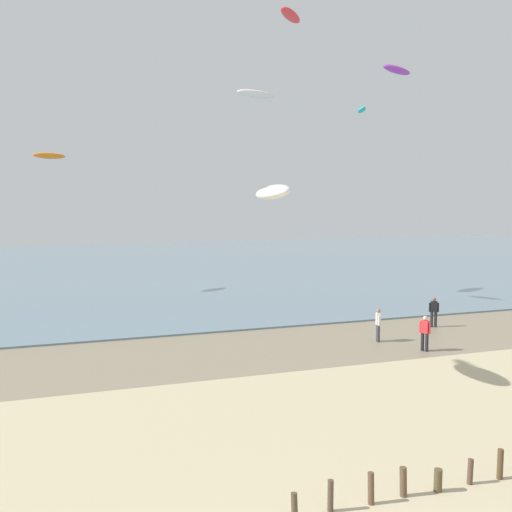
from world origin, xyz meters
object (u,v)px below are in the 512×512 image
(kite_aloft_3, at_px, (273,192))
(kite_aloft_4, at_px, (49,156))
(person_left_flank, at_px, (434,311))
(kite_aloft_7, at_px, (290,15))
(kite_aloft_0, at_px, (362,110))
(kite_aloft_1, at_px, (255,94))
(person_nearest_camera, at_px, (425,332))
(person_right_flank, at_px, (378,324))
(kite_aloft_6, at_px, (397,70))

(kite_aloft_3, distance_m, kite_aloft_4, 27.84)
(person_left_flank, xyz_separation_m, kite_aloft_7, (-6.46, 5.82, 17.25))
(kite_aloft_0, relative_size, kite_aloft_1, 0.71)
(kite_aloft_7, bearing_deg, kite_aloft_4, 81.82)
(person_left_flank, distance_m, kite_aloft_0, 27.68)
(kite_aloft_1, bearing_deg, person_nearest_camera, -105.51)
(person_right_flank, relative_size, kite_aloft_0, 0.71)
(person_left_flank, distance_m, kite_aloft_7, 19.32)
(kite_aloft_0, bearing_deg, kite_aloft_7, -15.67)
(kite_aloft_3, height_order, kite_aloft_4, kite_aloft_4)
(person_nearest_camera, height_order, kite_aloft_6, kite_aloft_6)
(person_nearest_camera, xyz_separation_m, kite_aloft_1, (-2.18, 17.88, 13.89))
(person_right_flank, bearing_deg, kite_aloft_1, 94.14)
(person_nearest_camera, xyz_separation_m, person_left_flank, (3.79, 4.51, 0.00))
(kite_aloft_1, xyz_separation_m, kite_aloft_3, (-6.67, -20.53, -7.31))
(kite_aloft_0, xyz_separation_m, kite_aloft_3, (-20.37, -29.35, -8.06))
(person_nearest_camera, distance_m, kite_aloft_7, 20.28)
(person_nearest_camera, distance_m, kite_aloft_0, 32.55)
(kite_aloft_3, relative_size, kite_aloft_7, 1.09)
(person_right_flank, distance_m, kite_aloft_4, 28.04)
(person_left_flank, height_order, kite_aloft_1, kite_aloft_1)
(person_left_flank, relative_size, kite_aloft_6, 0.50)
(person_left_flank, bearing_deg, person_right_flank, -157.21)
(kite_aloft_1, height_order, kite_aloft_7, kite_aloft_7)
(kite_aloft_4, bearing_deg, kite_aloft_3, -107.84)
(person_nearest_camera, xyz_separation_m, kite_aloft_0, (11.51, 26.69, 14.64))
(person_right_flank, distance_m, kite_aloft_7, 19.03)
(kite_aloft_3, relative_size, kite_aloft_6, 0.95)
(kite_aloft_0, bearing_deg, person_right_flank, -2.19)
(kite_aloft_1, bearing_deg, person_left_flank, -88.39)
(person_left_flank, relative_size, kite_aloft_3, 0.52)
(person_left_flank, bearing_deg, kite_aloft_4, 135.78)
(kite_aloft_1, distance_m, kite_aloft_6, 10.63)
(kite_aloft_7, bearing_deg, kite_aloft_0, -3.89)
(kite_aloft_6, bearing_deg, kite_aloft_1, -41.18)
(person_nearest_camera, bearing_deg, kite_aloft_0, 66.66)
(kite_aloft_1, xyz_separation_m, kite_aloft_6, (10.15, -2.50, 1.93))
(person_nearest_camera, relative_size, person_left_flank, 1.00)
(person_nearest_camera, bearing_deg, kite_aloft_6, 62.59)
(person_left_flank, xyz_separation_m, person_right_flank, (-4.86, -2.04, 0.00))
(kite_aloft_1, distance_m, kite_aloft_7, 8.28)
(person_nearest_camera, distance_m, person_left_flank, 5.89)
(kite_aloft_0, height_order, kite_aloft_6, kite_aloft_6)
(kite_aloft_1, relative_size, kite_aloft_7, 1.14)
(kite_aloft_6, bearing_deg, person_nearest_camera, 35.25)
(kite_aloft_1, relative_size, kite_aloft_4, 1.25)
(kite_aloft_3, xyz_separation_m, kite_aloft_4, (-7.40, 26.67, 2.98))
(person_nearest_camera, relative_size, kite_aloft_6, 0.50)
(kite_aloft_4, bearing_deg, kite_aloft_6, -52.97)
(person_nearest_camera, bearing_deg, kite_aloft_7, 104.48)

